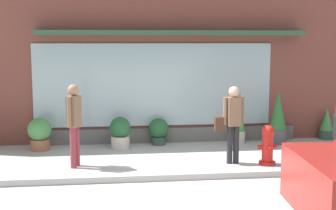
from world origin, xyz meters
TOP-DOWN VIEW (x-y plane):
  - ground_plane at (0.00, 0.00)m, footprint 60.00×60.00m
  - curb_strip at (0.00, -0.20)m, footprint 14.00×0.24m
  - storefront at (-0.01, 3.19)m, footprint 14.00×0.81m
  - fire_hydrant at (1.68, 0.61)m, footprint 0.41×0.37m
  - pedestrian_with_handbag at (0.97, 0.77)m, footprint 0.62×0.23m
  - pedestrian_passerby at (-2.24, 0.88)m, footprint 0.30×0.46m
  - potted_plant_near_hydrant at (4.01, 2.83)m, footprint 0.37×0.37m
  - potted_plant_by_entrance at (-3.16, 2.44)m, footprint 0.54×0.54m
  - potted_plant_low_front at (-0.37, 2.69)m, footprint 0.49×0.49m
  - potted_plant_doorstep at (2.58, 2.50)m, footprint 0.46×0.46m
  - potted_plant_trailing_edge at (1.63, 2.60)m, footprint 0.30×0.30m
  - potted_plant_window_center at (-1.30, 2.36)m, footprint 0.49×0.49m

SIDE VIEW (x-z plane):
  - ground_plane at x=0.00m, z-range 0.00..0.00m
  - curb_strip at x=0.00m, z-range 0.00..0.12m
  - potted_plant_low_front at x=-0.37m, z-range 0.03..0.68m
  - potted_plant_near_hydrant at x=4.01m, z-range -0.02..0.78m
  - potted_plant_window_center at x=-1.30m, z-range 0.02..0.77m
  - potted_plant_by_entrance at x=-3.16m, z-range 0.03..0.79m
  - fire_hydrant at x=1.68m, z-range 0.00..0.82m
  - potted_plant_doorstep at x=2.58m, z-range -0.03..1.29m
  - potted_plant_trailing_edge at x=1.63m, z-range -0.03..1.32m
  - pedestrian_with_handbag at x=0.97m, z-range 0.12..1.72m
  - pedestrian_passerby at x=-2.24m, z-range 0.15..1.82m
  - storefront at x=-0.01m, z-range -0.06..5.28m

